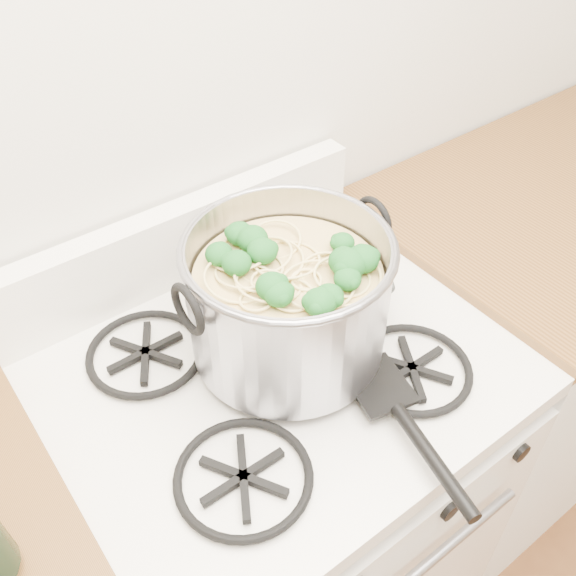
# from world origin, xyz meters

# --- Properties ---
(gas_range) EXTENTS (0.76, 0.66, 0.92)m
(gas_range) POSITION_xyz_m (0.00, 1.26, 0.44)
(gas_range) COLOR white
(gas_range) RESTS_ON ground
(counter_right) EXTENTS (1.00, 0.65, 0.92)m
(counter_right) POSITION_xyz_m (0.88, 1.26, 0.46)
(counter_right) COLOR silver
(counter_right) RESTS_ON ground
(stock_pot) EXTENTS (0.36, 0.33, 0.23)m
(stock_pot) POSITION_xyz_m (0.03, 1.28, 1.03)
(stock_pot) COLOR #9898A1
(stock_pot) RESTS_ON gas_range
(spatula) EXTENTS (0.35, 0.37, 0.02)m
(spatula) POSITION_xyz_m (0.09, 1.11, 0.94)
(spatula) COLOR black
(spatula) RESTS_ON gas_range
(glass_bowl) EXTENTS (0.11, 0.11, 0.02)m
(glass_bowl) POSITION_xyz_m (0.15, 1.34, 0.94)
(glass_bowl) COLOR white
(glass_bowl) RESTS_ON gas_range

